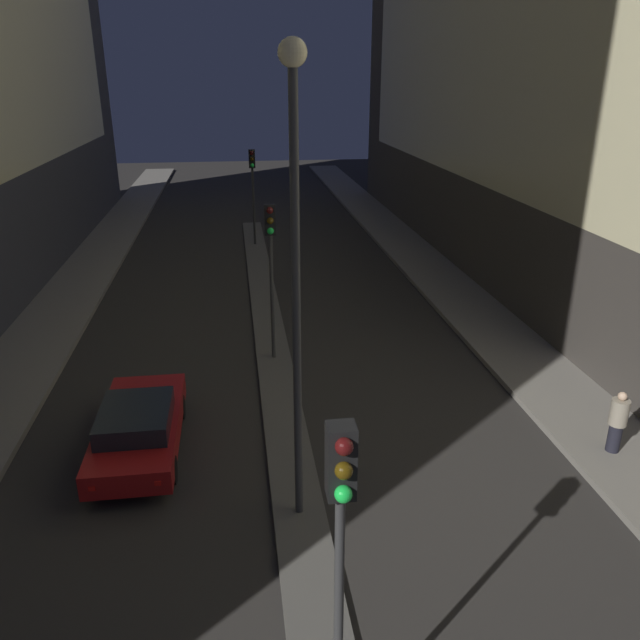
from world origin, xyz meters
The scene contains 7 objects.
median_strip centered at (0.00, 18.41, 0.06)m, with size 1.07×34.83×0.11m.
traffic_light_near centered at (0.00, 3.90, 3.66)m, with size 0.32×0.42×4.86m.
traffic_light_mid centered at (0.00, 16.24, 3.66)m, with size 0.32×0.42×4.86m.
traffic_light_far centered at (0.00, 30.59, 3.66)m, with size 0.32×0.42×4.86m.
street_lamp centered at (0.00, 8.69, 5.77)m, with size 0.47×0.47×8.89m.
car_left_lane centered at (-3.51, 11.51, 0.70)m, with size 1.87×4.59×1.34m.
pedestrian_on_right_sidewalk centered at (7.55, 9.77, 0.97)m, with size 0.41×0.41×1.54m.
Camera 1 is at (-1.02, -1.74, 8.44)m, focal length 35.00 mm.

